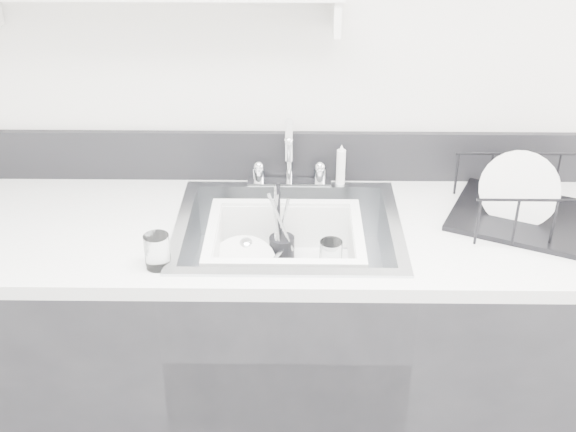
{
  "coord_description": "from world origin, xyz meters",
  "views": [
    {
      "loc": [
        0.02,
        -0.58,
        1.95
      ],
      "look_at": [
        0.0,
        1.14,
        0.98
      ],
      "focal_mm": 45.0,
      "sensor_mm": 36.0,
      "label": 1
    }
  ],
  "objects_px": {
    "counter_run": "(288,352)",
    "wash_tub": "(285,254)",
    "sink": "(288,253)",
    "dish_rack": "(538,197)"
  },
  "relations": [
    {
      "from": "dish_rack",
      "to": "counter_run",
      "type": "bearing_deg",
      "value": -152.26
    },
    {
      "from": "counter_run",
      "to": "dish_rack",
      "type": "distance_m",
      "value": 0.89
    },
    {
      "from": "sink",
      "to": "dish_rack",
      "type": "height_order",
      "value": "dish_rack"
    },
    {
      "from": "counter_run",
      "to": "wash_tub",
      "type": "distance_m",
      "value": 0.38
    },
    {
      "from": "sink",
      "to": "wash_tub",
      "type": "distance_m",
      "value": 0.02
    },
    {
      "from": "counter_run",
      "to": "sink",
      "type": "height_order",
      "value": "sink"
    },
    {
      "from": "sink",
      "to": "wash_tub",
      "type": "height_order",
      "value": "sink"
    },
    {
      "from": "wash_tub",
      "to": "dish_rack",
      "type": "relative_size",
      "value": 0.99
    },
    {
      "from": "wash_tub",
      "to": "dish_rack",
      "type": "xyz_separation_m",
      "value": [
        0.71,
        0.06,
        0.16
      ]
    },
    {
      "from": "counter_run",
      "to": "wash_tub",
      "type": "height_order",
      "value": "wash_tub"
    }
  ]
}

